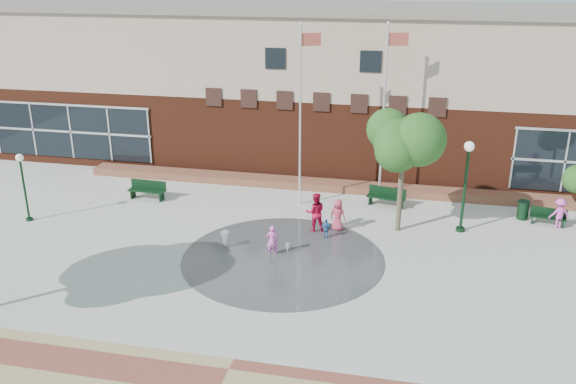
% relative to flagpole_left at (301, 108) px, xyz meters
% --- Properties ---
extents(ground, '(120.00, 120.00, 0.00)m').
position_rel_flagpole_left_xyz_m(ground, '(0.45, -9.14, -5.00)').
color(ground, '#666056').
rests_on(ground, ground).
extents(plaza_concrete, '(46.00, 18.00, 0.01)m').
position_rel_flagpole_left_xyz_m(plaza_concrete, '(0.45, -5.14, -4.99)').
color(plaza_concrete, '#A8A8A0').
rests_on(plaza_concrete, ground).
extents(splash_pad, '(8.40, 8.40, 0.01)m').
position_rel_flagpole_left_xyz_m(splash_pad, '(0.45, -6.14, -4.99)').
color(splash_pad, '#383A3D').
rests_on(splash_pad, ground).
extents(library_building, '(44.40, 10.40, 9.20)m').
position_rel_flagpole_left_xyz_m(library_building, '(0.45, 8.33, -0.35)').
color(library_building, '#552314').
rests_on(library_building, ground).
extents(flower_bed, '(26.00, 1.20, 0.40)m').
position_rel_flagpole_left_xyz_m(flower_bed, '(0.45, 2.46, -5.00)').
color(flower_bed, '#AA2538').
rests_on(flower_bed, ground).
extents(flagpole_left, '(0.98, 0.49, 8.98)m').
position_rel_flagpole_left_xyz_m(flagpole_left, '(0.00, 0.00, 0.00)').
color(flagpole_left, silver).
rests_on(flagpole_left, ground).
extents(flagpole_right, '(1.06, 0.42, 8.94)m').
position_rel_flagpole_left_xyz_m(flagpole_right, '(3.89, 1.60, -0.00)').
color(flagpole_right, silver).
rests_on(flagpole_right, ground).
extents(lamp_left, '(0.35, 0.35, 3.32)m').
position_rel_flagpole_left_xyz_m(lamp_left, '(-12.23, -4.78, -2.93)').
color(lamp_left, black).
rests_on(lamp_left, ground).
extents(lamp_right, '(0.45, 0.45, 4.26)m').
position_rel_flagpole_left_xyz_m(lamp_right, '(7.78, -1.73, -2.35)').
color(lamp_right, black).
rests_on(lamp_right, ground).
extents(bench_left, '(1.98, 0.64, 0.98)m').
position_rel_flagpole_left_xyz_m(bench_left, '(-7.90, -0.99, -4.68)').
color(bench_left, black).
rests_on(bench_left, ground).
extents(bench_mid, '(1.98, 0.94, 0.96)m').
position_rel_flagpole_left_xyz_m(bench_mid, '(4.25, 0.63, -4.69)').
color(bench_mid, black).
rests_on(bench_mid, ground).
extents(bench_right, '(1.66, 0.74, 0.81)m').
position_rel_flagpole_left_xyz_m(bench_right, '(11.79, -0.16, -4.74)').
color(bench_right, black).
rests_on(bench_right, ground).
extents(trash_can, '(0.57, 0.57, 0.93)m').
position_rel_flagpole_left_xyz_m(trash_can, '(10.75, 0.35, -4.53)').
color(trash_can, black).
rests_on(trash_can, ground).
extents(tree_mid, '(3.27, 3.27, 5.52)m').
position_rel_flagpole_left_xyz_m(tree_mid, '(4.98, -2.23, -0.97)').
color(tree_mid, '#463C2D').
rests_on(tree_mid, ground).
extents(water_jet_a, '(0.38, 0.38, 0.73)m').
position_rel_flagpole_left_xyz_m(water_jet_a, '(-2.20, -5.70, -5.00)').
color(water_jet_a, white).
rests_on(water_jet_a, ground).
extents(water_jet_b, '(0.19, 0.19, 0.43)m').
position_rel_flagpole_left_xyz_m(water_jet_b, '(0.53, -5.63, -5.00)').
color(water_jet_b, white).
rests_on(water_jet_b, ground).
extents(child_splash, '(0.56, 0.45, 1.33)m').
position_rel_flagpole_left_xyz_m(child_splash, '(-0.06, -5.89, -4.33)').
color(child_splash, '#E95EC5').
rests_on(child_splash, ground).
extents(adult_red, '(1.06, 0.92, 1.86)m').
position_rel_flagpole_left_xyz_m(adult_red, '(1.28, -3.10, -4.07)').
color(adult_red, '#B90D32').
rests_on(adult_red, ground).
extents(adult_pink, '(0.84, 0.66, 1.50)m').
position_rel_flagpole_left_xyz_m(adult_pink, '(2.28, -2.82, -4.25)').
color(adult_pink, '#BF3953').
rests_on(adult_pink, ground).
extents(child_blue, '(0.57, 0.30, 0.93)m').
position_rel_flagpole_left_xyz_m(child_blue, '(1.89, -3.79, -4.53)').
color(child_blue, '#3469B1').
rests_on(child_blue, ground).
extents(person_bench, '(1.04, 0.77, 1.44)m').
position_rel_flagpole_left_xyz_m(person_bench, '(12.20, -0.38, -4.28)').
color(person_bench, '#E650C1').
rests_on(person_bench, ground).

